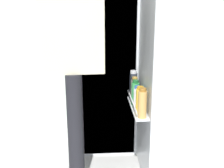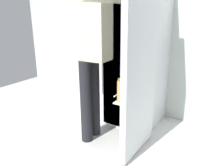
{
  "view_description": "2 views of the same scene",
  "coord_description": "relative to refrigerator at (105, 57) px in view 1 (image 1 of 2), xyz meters",
  "views": [
    {
      "loc": [
        -0.08,
        -2.15,
        1.4
      ],
      "look_at": [
        0.06,
        -0.03,
        0.77
      ],
      "focal_mm": 46.66,
      "sensor_mm": 36.0,
      "label": 1
    },
    {
      "loc": [
        1.2,
        -1.89,
        1.37
      ],
      "look_at": [
        0.03,
        -0.04,
        0.66
      ],
      "focal_mm": 36.84,
      "sensor_mm": 36.0,
      "label": 2
    }
  ],
  "objects": [
    {
      "name": "refrigerator",
      "position": [
        0.0,
        0.0,
        0.0
      ],
      "size": [
        0.67,
        1.21,
        1.76
      ],
      "color": "silver",
      "rests_on": "ground_plane"
    },
    {
      "name": "kitchen_wall",
      "position": [
        -0.03,
        0.41,
        0.42
      ],
      "size": [
        4.4,
        0.1,
        2.58
      ],
      "primitive_type": "cube",
      "color": "beige",
      "rests_on": "ground_plane"
    },
    {
      "name": "person",
      "position": [
        -0.24,
        -0.58,
        0.21
      ],
      "size": [
        0.59,
        0.76,
        1.78
      ],
      "color": "black",
      "rests_on": "ground_plane"
    }
  ]
}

